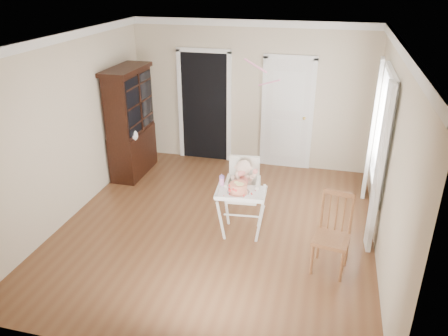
% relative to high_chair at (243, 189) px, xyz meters
% --- Properties ---
extents(floor, '(5.00, 5.00, 0.00)m').
position_rel_high_chair_xyz_m(floor, '(-0.40, 0.06, -0.71)').
color(floor, brown).
rests_on(floor, ground).
extents(ceiling, '(5.00, 5.00, 0.00)m').
position_rel_high_chair_xyz_m(ceiling, '(-0.40, 0.06, 1.99)').
color(ceiling, white).
rests_on(ceiling, wall_back).
extents(wall_back, '(4.50, 0.00, 4.50)m').
position_rel_high_chair_xyz_m(wall_back, '(-0.40, 2.56, 0.64)').
color(wall_back, beige).
rests_on(wall_back, floor).
extents(wall_left, '(0.00, 5.00, 5.00)m').
position_rel_high_chair_xyz_m(wall_left, '(-2.65, 0.06, 0.64)').
color(wall_left, beige).
rests_on(wall_left, floor).
extents(wall_right, '(0.00, 5.00, 5.00)m').
position_rel_high_chair_xyz_m(wall_right, '(1.85, 0.06, 0.64)').
color(wall_right, beige).
rests_on(wall_right, floor).
extents(crown_molding, '(4.50, 5.00, 0.12)m').
position_rel_high_chair_xyz_m(crown_molding, '(-0.40, 0.06, 1.93)').
color(crown_molding, white).
rests_on(crown_molding, ceiling).
extents(doorway, '(1.06, 0.05, 2.22)m').
position_rel_high_chair_xyz_m(doorway, '(-1.30, 2.54, 0.40)').
color(doorway, black).
rests_on(doorway, wall_back).
extents(closet_door, '(0.96, 0.09, 2.13)m').
position_rel_high_chair_xyz_m(closet_door, '(0.30, 2.53, 0.31)').
color(closet_door, white).
rests_on(closet_door, wall_back).
extents(window_right, '(0.13, 1.84, 2.30)m').
position_rel_high_chair_xyz_m(window_right, '(1.78, 0.86, 0.58)').
color(window_right, white).
rests_on(window_right, wall_right).
extents(high_chair, '(0.72, 0.87, 1.15)m').
position_rel_high_chair_xyz_m(high_chair, '(0.00, 0.00, 0.00)').
color(high_chair, white).
rests_on(high_chair, floor).
extents(baby, '(0.35, 0.26, 0.50)m').
position_rel_high_chair_xyz_m(baby, '(-0.00, 0.03, 0.16)').
color(baby, beige).
rests_on(baby, high_chair).
extents(cake, '(0.30, 0.30, 0.14)m').
position_rel_high_chair_xyz_m(cake, '(0.00, -0.28, 0.16)').
color(cake, silver).
rests_on(cake, high_chair).
extents(sippy_cup, '(0.07, 0.07, 0.17)m').
position_rel_high_chair_xyz_m(sippy_cup, '(-0.27, -0.12, 0.16)').
color(sippy_cup, '#F495D2').
rests_on(sippy_cup, high_chair).
extents(china_cabinet, '(0.52, 1.17, 1.97)m').
position_rel_high_chair_xyz_m(china_cabinet, '(-2.38, 1.54, 0.28)').
color(china_cabinet, black).
rests_on(china_cabinet, floor).
extents(dining_chair, '(0.49, 0.49, 1.04)m').
position_rel_high_chair_xyz_m(dining_chair, '(1.25, -0.53, -0.23)').
color(dining_chair, brown).
rests_on(dining_chair, floor).
extents(streamer, '(0.41, 0.31, 0.15)m').
position_rel_high_chair_xyz_m(streamer, '(-0.09, 1.25, 1.46)').
color(streamer, pink).
rests_on(streamer, ceiling).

